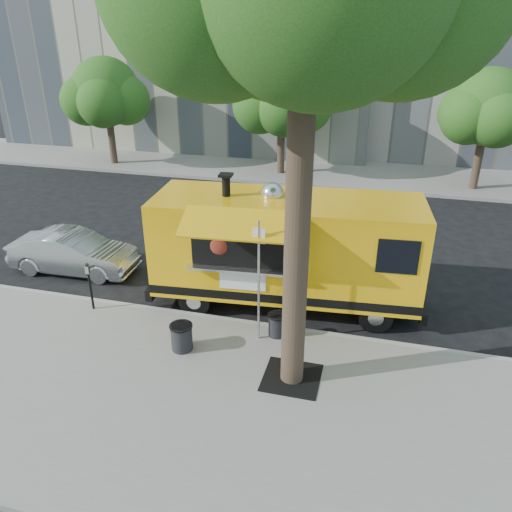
{
  "coord_description": "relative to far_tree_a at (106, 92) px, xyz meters",
  "views": [
    {
      "loc": [
        4.02,
        -11.19,
        7.01
      ],
      "look_at": [
        1.08,
        0.0,
        1.56
      ],
      "focal_mm": 35.0,
      "sensor_mm": 36.0,
      "label": 1
    }
  ],
  "objects": [
    {
      "name": "far_tree_a",
      "position": [
        0.0,
        0.0,
        0.0
      ],
      "size": [
        3.42,
        3.42,
        5.36
      ],
      "color": "#33261C",
      "rests_on": "far_sidewalk"
    },
    {
      "name": "food_truck",
      "position": [
        11.74,
        -11.85,
        -2.11
      ],
      "size": [
        7.32,
        3.79,
        3.54
      ],
      "rotation": [
        0.0,
        0.0,
        0.09
      ],
      "color": "#FBB50D",
      "rests_on": "ground"
    },
    {
      "name": "sedan",
      "position": [
        5.14,
        -11.59,
        -3.14
      ],
      "size": [
        3.91,
        1.49,
        1.27
      ],
      "primitive_type": "imported",
      "rotation": [
        0.0,
        0.0,
        1.61
      ],
      "color": "#A7AAAE",
      "rests_on": "ground"
    },
    {
      "name": "trash_bin_left",
      "position": [
        9.95,
        -14.71,
        -3.29
      ],
      "size": [
        0.53,
        0.53,
        0.64
      ],
      "color": "black",
      "rests_on": "sidewalk"
    },
    {
      "name": "parking_meter",
      "position": [
        7.0,
        -13.65,
        -2.79
      ],
      "size": [
        0.11,
        0.11,
        1.33
      ],
      "color": "black",
      "rests_on": "sidewalk"
    },
    {
      "name": "tree_well",
      "position": [
        12.6,
        -15.1,
        -3.62
      ],
      "size": [
        1.2,
        1.2,
        0.02
      ],
      "primitive_type": "cube",
      "color": "black",
      "rests_on": "sidewalk"
    },
    {
      "name": "ground",
      "position": [
        10.0,
        -12.3,
        -3.78
      ],
      "size": [
        120.0,
        120.0,
        0.0
      ],
      "primitive_type": "plane",
      "color": "black",
      "rests_on": "ground"
    },
    {
      "name": "far_tree_b",
      "position": [
        9.0,
        0.4,
        0.06
      ],
      "size": [
        3.6,
        3.6,
        5.5
      ],
      "color": "#33261C",
      "rests_on": "far_sidewalk"
    },
    {
      "name": "curb",
      "position": [
        10.0,
        -13.23,
        -3.7
      ],
      "size": [
        60.0,
        0.14,
        0.16
      ],
      "primitive_type": "cube",
      "color": "#999993",
      "rests_on": "ground"
    },
    {
      "name": "trash_bin_right",
      "position": [
        11.95,
        -13.6,
        -3.32
      ],
      "size": [
        0.47,
        0.47,
        0.56
      ],
      "color": "black",
      "rests_on": "sidewalk"
    },
    {
      "name": "sidewalk",
      "position": [
        10.0,
        -16.3,
        -3.7
      ],
      "size": [
        60.0,
        6.0,
        0.15
      ],
      "primitive_type": "cube",
      "color": "gray",
      "rests_on": "ground"
    },
    {
      "name": "far_sidewalk",
      "position": [
        10.0,
        1.2,
        -3.7
      ],
      "size": [
        60.0,
        5.0,
        0.15
      ],
      "primitive_type": "cube",
      "color": "gray",
      "rests_on": "ground"
    },
    {
      "name": "far_tree_c",
      "position": [
        18.0,
        0.1,
        -0.06
      ],
      "size": [
        3.24,
        3.24,
        5.21
      ],
      "color": "#33261C",
      "rests_on": "far_sidewalk"
    },
    {
      "name": "sign_post",
      "position": [
        11.55,
        -13.85,
        -1.93
      ],
      "size": [
        0.28,
        0.06,
        3.0
      ],
      "color": "silver",
      "rests_on": "sidewalk"
    }
  ]
}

